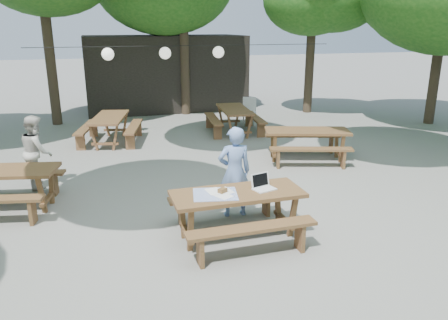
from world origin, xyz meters
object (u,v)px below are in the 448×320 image
at_px(woman, 234,172).
at_px(plastic_chair, 249,117).
at_px(main_picnic_table, 237,214).
at_px(picnic_table_nw, 0,189).
at_px(second_person, 37,151).

height_order(woman, plastic_chair, woman).
distance_m(main_picnic_table, picnic_table_nw, 4.31).
bearing_deg(main_picnic_table, woman, 74.84).
height_order(woman, second_person, woman).
height_order(main_picnic_table, second_person, second_person).
bearing_deg(plastic_chair, woman, -91.71).
relative_size(woman, plastic_chair, 1.75).
xyz_separation_m(main_picnic_table, plastic_chair, (2.95, 7.52, -0.13)).
height_order(picnic_table_nw, plastic_chair, plastic_chair).
distance_m(picnic_table_nw, plastic_chair, 8.48).
distance_m(main_picnic_table, second_person, 4.59).
xyz_separation_m(woman, plastic_chair, (2.73, 6.70, -0.53)).
bearing_deg(woman, plastic_chair, -108.58).
xyz_separation_m(picnic_table_nw, plastic_chair, (6.64, 5.27, -0.13)).
relative_size(main_picnic_table, second_person, 1.36).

